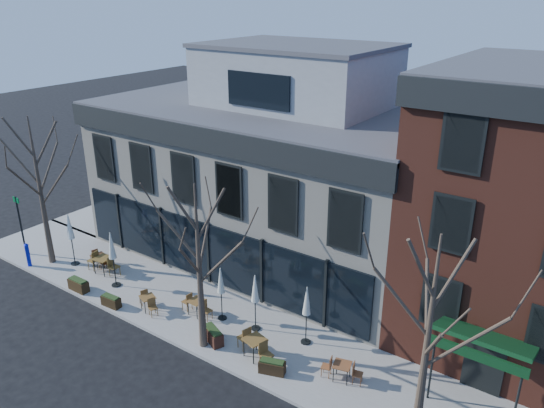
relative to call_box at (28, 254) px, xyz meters
The scene contains 25 objects.
ground 10.01m from the call_box, 24.73° to the left, with size 120.00×120.00×0.00m, color black.
sidewalk_front 12.50m from the call_box, ahead, with size 33.50×4.70×0.15m, color gray.
sidewalk_side 10.44m from the call_box, 102.14° to the left, with size 4.50×12.00×0.15m, color gray.
corner_building 13.56m from the call_box, 45.33° to the left, with size 18.39×10.39×11.10m.
red_brick_building 24.36m from the call_box, 22.54° to the left, with size 8.20×11.78×11.18m.
tree_corner 3.58m from the call_box, 59.32° to the left, with size 3.93×3.98×7.92m.
tree_mid 12.43m from the call_box, ahead, with size 3.50×3.55×7.04m.
tree_right 21.31m from the call_box, ahead, with size 3.72×3.77×7.48m.
sign_pole 2.00m from the call_box, 154.91° to the left, with size 0.50×0.10×3.40m.
call_box is the anchor object (origin of this frame).
cafe_set_0 3.74m from the call_box, 34.59° to the left, with size 1.60×0.73×0.82m.
cafe_set_1 4.23m from the call_box, 25.40° to the left, with size 2.04×0.88×1.06m.
cafe_set_2 8.30m from the call_box, ahead, with size 1.58×0.92×0.81m.
cafe_set_3 10.48m from the call_box, ahead, with size 1.68×0.69×0.88m.
cafe_set_4 14.27m from the call_box, ahead, with size 2.00×0.98×1.03m.
cafe_set_5 17.77m from the call_box, ahead, with size 1.65×0.80×0.84m.
umbrella_0 2.69m from the call_box, 40.17° to the left, with size 0.46×0.46×2.87m.
umbrella_1 5.67m from the call_box, 13.81° to the left, with size 0.46×0.46×2.89m.
umbrella_2 11.72m from the call_box, 10.66° to the left, with size 0.41×0.41×2.55m.
umbrella_3 13.40m from the call_box, 10.33° to the left, with size 0.42×0.42×2.63m.
umbrella_4 15.70m from the call_box, 10.42° to the left, with size 0.42×0.42×2.64m.
planter_0 4.25m from the call_box, ahead, with size 1.10×0.45×0.61m.
planter_1 6.66m from the call_box, ahead, with size 0.98×0.45×0.54m.
planter_2 12.26m from the call_box, ahead, with size 1.21×0.86×0.63m.
planter_3 15.36m from the call_box, ahead, with size 1.08×0.70×0.56m.
Camera 1 is at (15.70, -16.99, 13.68)m, focal length 35.00 mm.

